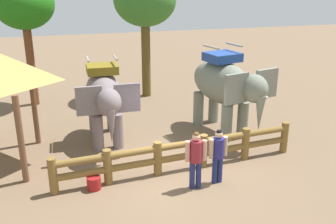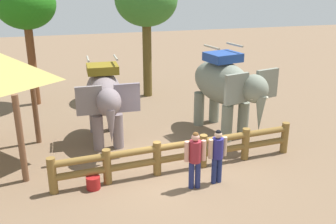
{
  "view_description": "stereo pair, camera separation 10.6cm",
  "coord_description": "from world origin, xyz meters",
  "views": [
    {
      "loc": [
        -3.29,
        -9.87,
        5.63
      ],
      "look_at": [
        0.0,
        1.58,
        1.4
      ],
      "focal_mm": 41.52,
      "sensor_mm": 36.0,
      "label": 1
    },
    {
      "loc": [
        -3.19,
        -9.9,
        5.63
      ],
      "look_at": [
        0.0,
        1.58,
        1.4
      ],
      "focal_mm": 41.52,
      "sensor_mm": 36.0,
      "label": 2
    }
  ],
  "objects": [
    {
      "name": "tourist_man_in_blue",
      "position": [
        0.77,
        -0.8,
        0.94
      ],
      "size": [
        0.57,
        0.35,
        1.62
      ],
      "color": "navy",
      "rests_on": "ground"
    },
    {
      "name": "tree_far_left",
      "position": [
        -4.47,
        8.11,
        4.38
      ],
      "size": [
        2.55,
        2.55,
        5.55
      ],
      "color": "brown",
      "rests_on": "ground"
    },
    {
      "name": "tree_back_center",
      "position": [
        0.76,
        8.02,
        4.47
      ],
      "size": [
        2.87,
        2.87,
        5.78
      ],
      "color": "brown",
      "rests_on": "ground"
    },
    {
      "name": "elephant_near_left",
      "position": [
        -1.88,
        2.94,
        1.69
      ],
      "size": [
        1.99,
        3.48,
        3.0
      ],
      "color": "slate",
      "rests_on": "ground"
    },
    {
      "name": "ground_plane",
      "position": [
        0.0,
        0.0,
        0.0
      ],
      "size": [
        60.0,
        60.0,
        0.0
      ],
      "primitive_type": "plane",
      "color": "brown"
    },
    {
      "name": "elephant_center",
      "position": [
        2.45,
        2.59,
        1.84
      ],
      "size": [
        2.45,
        3.91,
        3.28
      ],
      "color": "slate",
      "rests_on": "ground"
    },
    {
      "name": "log_fence",
      "position": [
        0.0,
        0.16,
        0.6
      ],
      "size": [
        7.67,
        0.86,
        1.05
      ],
      "color": "brown",
      "rests_on": "ground"
    },
    {
      "name": "tourist_woman_in_black",
      "position": [
        0.07,
        -0.91,
        0.97
      ],
      "size": [
        0.59,
        0.36,
        1.68
      ],
      "color": "navy",
      "rests_on": "ground"
    },
    {
      "name": "feed_bucket",
      "position": [
        -2.65,
        -0.21,
        0.18
      ],
      "size": [
        0.39,
        0.39,
        0.37
      ],
      "color": "maroon",
      "rests_on": "ground"
    }
  ]
}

